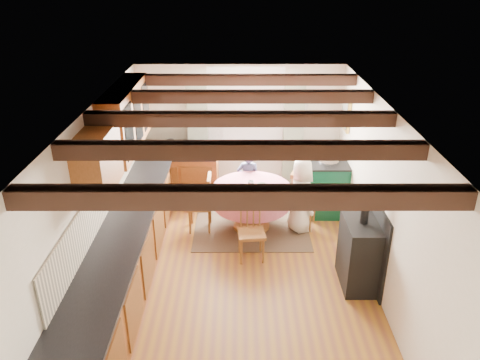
{
  "coord_description": "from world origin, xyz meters",
  "views": [
    {
      "loc": [
        -0.0,
        -5.24,
        3.97
      ],
      "look_at": [
        0.0,
        0.8,
        1.15
      ],
      "focal_mm": 35.05,
      "sensor_mm": 36.0,
      "label": 1
    }
  ],
  "objects_px": {
    "child_far": "(248,180)",
    "child_right": "(301,196)",
    "dining_table": "(252,208)",
    "chair_right": "(304,199)",
    "chair_near": "(251,231)",
    "aga_range": "(324,182)",
    "cup": "(251,184)",
    "cast_iron_stove": "(362,236)",
    "chair_left": "(200,203)"
  },
  "relations": [
    {
      "from": "child_far",
      "to": "child_right",
      "type": "xyz_separation_m",
      "value": [
        0.82,
        -0.72,
        0.07
      ]
    },
    {
      "from": "dining_table",
      "to": "chair_right",
      "type": "relative_size",
      "value": 1.27
    },
    {
      "from": "chair_near",
      "to": "aga_range",
      "type": "distance_m",
      "value": 2.06
    },
    {
      "from": "child_far",
      "to": "cup",
      "type": "height_order",
      "value": "child_far"
    },
    {
      "from": "cast_iron_stove",
      "to": "aga_range",
      "type": "bearing_deg",
      "value": 92.89
    },
    {
      "from": "cast_iron_stove",
      "to": "chair_near",
      "type": "bearing_deg",
      "value": 157.2
    },
    {
      "from": "chair_near",
      "to": "child_far",
      "type": "bearing_deg",
      "value": 85.72
    },
    {
      "from": "chair_near",
      "to": "child_right",
      "type": "xyz_separation_m",
      "value": [
        0.8,
        0.82,
        0.16
      ]
    },
    {
      "from": "cast_iron_stove",
      "to": "dining_table",
      "type": "bearing_deg",
      "value": 134.04
    },
    {
      "from": "child_right",
      "to": "chair_left",
      "type": "bearing_deg",
      "value": 72.13
    },
    {
      "from": "chair_near",
      "to": "aga_range",
      "type": "bearing_deg",
      "value": 45.51
    },
    {
      "from": "chair_left",
      "to": "child_right",
      "type": "height_order",
      "value": "child_right"
    },
    {
      "from": "chair_right",
      "to": "child_right",
      "type": "relative_size",
      "value": 0.8
    },
    {
      "from": "dining_table",
      "to": "chair_left",
      "type": "xyz_separation_m",
      "value": [
        -0.83,
        -0.01,
        0.1
      ]
    },
    {
      "from": "chair_right",
      "to": "child_far",
      "type": "height_order",
      "value": "child_far"
    },
    {
      "from": "child_far",
      "to": "cup",
      "type": "distance_m",
      "value": 0.73
    },
    {
      "from": "chair_near",
      "to": "cast_iron_stove",
      "type": "bearing_deg",
      "value": -27.82
    },
    {
      "from": "chair_left",
      "to": "cast_iron_stove",
      "type": "bearing_deg",
      "value": 56.94
    },
    {
      "from": "chair_right",
      "to": "child_right",
      "type": "xyz_separation_m",
      "value": [
        -0.06,
        -0.12,
        0.12
      ]
    },
    {
      "from": "aga_range",
      "to": "cast_iron_stove",
      "type": "xyz_separation_m",
      "value": [
        0.11,
        -2.18,
        0.25
      ]
    },
    {
      "from": "child_right",
      "to": "cup",
      "type": "distance_m",
      "value": 0.82
    },
    {
      "from": "chair_near",
      "to": "cup",
      "type": "bearing_deg",
      "value": 84.55
    },
    {
      "from": "chair_left",
      "to": "chair_right",
      "type": "xyz_separation_m",
      "value": [
        1.67,
        0.1,
        0.02
      ]
    },
    {
      "from": "chair_right",
      "to": "cup",
      "type": "distance_m",
      "value": 0.91
    },
    {
      "from": "chair_near",
      "to": "child_far",
      "type": "relative_size",
      "value": 0.83
    },
    {
      "from": "dining_table",
      "to": "child_far",
      "type": "xyz_separation_m",
      "value": [
        -0.04,
        0.7,
        0.17
      ]
    },
    {
      "from": "chair_left",
      "to": "child_far",
      "type": "xyz_separation_m",
      "value": [
        0.79,
        0.7,
        0.07
      ]
    },
    {
      "from": "chair_right",
      "to": "child_right",
      "type": "bearing_deg",
      "value": 170.07
    },
    {
      "from": "chair_near",
      "to": "cast_iron_stove",
      "type": "relative_size",
      "value": 0.62
    },
    {
      "from": "chair_near",
      "to": "child_right",
      "type": "relative_size",
      "value": 0.74
    },
    {
      "from": "child_right",
      "to": "dining_table",
      "type": "bearing_deg",
      "value": 70.82
    },
    {
      "from": "chair_right",
      "to": "cast_iron_stove",
      "type": "height_order",
      "value": "cast_iron_stove"
    },
    {
      "from": "chair_left",
      "to": "cast_iron_stove",
      "type": "xyz_separation_m",
      "value": [
        2.22,
        -1.43,
        0.26
      ]
    },
    {
      "from": "dining_table",
      "to": "chair_left",
      "type": "bearing_deg",
      "value": -179.48
    },
    {
      "from": "chair_near",
      "to": "cast_iron_stove",
      "type": "height_order",
      "value": "cast_iron_stove"
    },
    {
      "from": "cast_iron_stove",
      "to": "child_right",
      "type": "height_order",
      "value": "cast_iron_stove"
    },
    {
      "from": "dining_table",
      "to": "aga_range",
      "type": "distance_m",
      "value": 1.49
    },
    {
      "from": "aga_range",
      "to": "chair_left",
      "type": "bearing_deg",
      "value": -160.52
    },
    {
      "from": "cast_iron_stove",
      "to": "child_far",
      "type": "relative_size",
      "value": 1.35
    },
    {
      "from": "aga_range",
      "to": "child_far",
      "type": "xyz_separation_m",
      "value": [
        -1.33,
        -0.04,
        0.06
      ]
    },
    {
      "from": "aga_range",
      "to": "cup",
      "type": "bearing_deg",
      "value": -150.89
    },
    {
      "from": "chair_right",
      "to": "child_right",
      "type": "distance_m",
      "value": 0.18
    },
    {
      "from": "aga_range",
      "to": "cast_iron_stove",
      "type": "bearing_deg",
      "value": -87.11
    },
    {
      "from": "chair_near",
      "to": "cup",
      "type": "distance_m",
      "value": 0.93
    },
    {
      "from": "chair_near",
      "to": "child_far",
      "type": "height_order",
      "value": "child_far"
    },
    {
      "from": "dining_table",
      "to": "chair_near",
      "type": "relative_size",
      "value": 1.38
    },
    {
      "from": "dining_table",
      "to": "child_right",
      "type": "relative_size",
      "value": 1.02
    },
    {
      "from": "dining_table",
      "to": "cup",
      "type": "bearing_deg",
      "value": 134.22
    },
    {
      "from": "child_far",
      "to": "aga_range",
      "type": "bearing_deg",
      "value": -172.74
    },
    {
      "from": "child_far",
      "to": "chair_right",
      "type": "bearing_deg",
      "value": 150.97
    }
  ]
}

